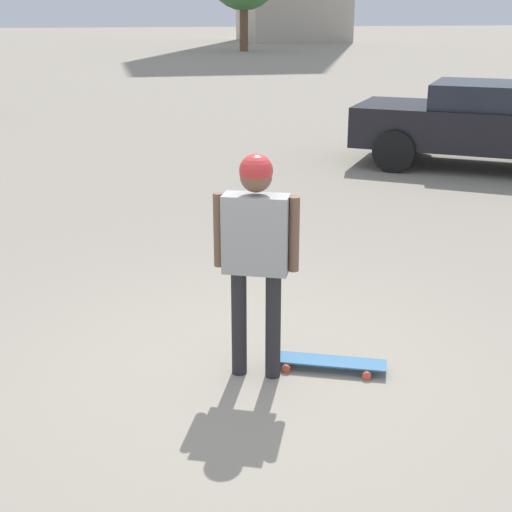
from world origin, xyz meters
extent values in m
plane|color=gray|center=(0.00, 0.00, 0.00)|extent=(220.00, 220.00, 0.00)
cylinder|color=#262628|center=(-0.05, -0.12, 0.42)|extent=(0.11, 0.11, 0.83)
cylinder|color=#262628|center=(0.05, 0.12, 0.42)|extent=(0.11, 0.11, 0.83)
cube|color=#999999|center=(0.00, 0.00, 1.12)|extent=(0.37, 0.51, 0.57)
cylinder|color=brown|center=(-0.11, -0.25, 1.13)|extent=(0.08, 0.08, 0.54)
cylinder|color=brown|center=(0.11, 0.25, 1.13)|extent=(0.08, 0.08, 0.54)
sphere|color=brown|center=(0.00, 0.00, 1.54)|extent=(0.23, 0.23, 0.23)
sphere|color=red|center=(0.00, 0.00, 1.58)|extent=(0.24, 0.24, 0.24)
cube|color=#336693|center=(0.04, 0.56, 0.07)|extent=(0.52, 0.90, 0.01)
cylinder|color=#D14C33|center=(0.02, 0.23, 0.03)|extent=(0.05, 0.07, 0.06)
cylinder|color=#D14C33|center=(-0.18, 0.32, 0.03)|extent=(0.05, 0.07, 0.06)
cylinder|color=#D14C33|center=(0.26, 0.80, 0.03)|extent=(0.05, 0.07, 0.06)
cylinder|color=#D14C33|center=(0.05, 0.88, 0.03)|extent=(0.05, 0.07, 0.06)
cube|color=black|center=(-6.50, 5.41, 0.70)|extent=(3.92, 4.59, 0.69)
cube|color=#1E232D|center=(-6.44, 5.50, 1.25)|extent=(2.45, 2.53, 0.41)
cylinder|color=black|center=(-6.48, 3.79, 0.36)|extent=(0.56, 0.71, 0.72)
cylinder|color=black|center=(-8.00, 4.81, 0.36)|extent=(0.56, 0.71, 0.72)
cylinder|color=brown|center=(-42.98, 8.47, 1.61)|extent=(0.55, 0.55, 3.23)
camera|label=1|loc=(4.73, -1.02, 2.64)|focal=50.00mm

